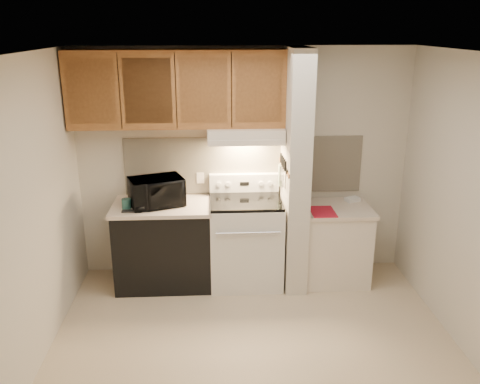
{
  "coord_description": "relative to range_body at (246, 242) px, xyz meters",
  "views": [
    {
      "loc": [
        -0.34,
        -3.88,
        2.7
      ],
      "look_at": [
        -0.08,
        0.75,
        1.17
      ],
      "focal_mm": 38.0,
      "sensor_mm": 36.0,
      "label": 1
    }
  ],
  "objects": [
    {
      "name": "backsplash",
      "position": [
        0.0,
        0.33,
        0.78
      ],
      "size": [
        2.6,
        0.02,
        0.63
      ],
      "primitive_type": "cube",
      "color": "beige",
      "rests_on": "wall_back"
    },
    {
      "name": "hood_lip",
      "position": [
        0.0,
        -0.08,
        1.12
      ],
      "size": [
        0.78,
        0.04,
        0.06
      ],
      "primitive_type": "cube",
      "color": "beige",
      "rests_on": "range_hood"
    },
    {
      "name": "ceiling",
      "position": [
        0.0,
        -1.16,
        2.04
      ],
      "size": [
        3.6,
        3.6,
        0.0
      ],
      "primitive_type": "plane",
      "rotation": [
        3.14,
        0.0,
        0.0
      ],
      "color": "white",
      "rests_on": "wall_back"
    },
    {
      "name": "knife_blade_a",
      "position": [
        0.38,
        -0.23,
        0.76
      ],
      "size": [
        0.01,
        0.03,
        0.16
      ],
      "primitive_type": "cube",
      "color": "silver",
      "rests_on": "knife_strip"
    },
    {
      "name": "oven_mitt",
      "position": [
        0.38,
        0.17,
        0.7
      ],
      "size": [
        0.03,
        0.1,
        0.23
      ],
      "primitive_type": "cube",
      "color": "gray",
      "rests_on": "partition_pillar"
    },
    {
      "name": "cab_gap_a",
      "position": [
        -1.23,
        0.01,
        1.62
      ],
      "size": [
        0.01,
        0.01,
        0.73
      ],
      "primitive_type": "cube",
      "color": "black",
      "rests_on": "upper_cabinets"
    },
    {
      "name": "white_box",
      "position": [
        1.19,
        0.17,
        0.41
      ],
      "size": [
        0.18,
        0.16,
        0.04
      ],
      "primitive_type": "cube",
      "rotation": [
        0.0,
        0.0,
        0.41
      ],
      "color": "white",
      "rests_on": "right_countertop"
    },
    {
      "name": "wall_back",
      "position": [
        0.0,
        0.34,
        0.79
      ],
      "size": [
        3.6,
        2.5,
        0.02
      ],
      "primitive_type": "cube",
      "rotation": [
        1.57,
        0.0,
        0.0
      ],
      "color": "beige",
      "rests_on": "floor"
    },
    {
      "name": "range_backguard",
      "position": [
        0.0,
        0.28,
        0.59
      ],
      "size": [
        0.76,
        0.08,
        0.2
      ],
      "primitive_type": "cube",
      "color": "silver",
      "rests_on": "range_body"
    },
    {
      "name": "cab_gap_c",
      "position": [
        -0.14,
        0.01,
        1.62
      ],
      "size": [
        0.01,
        0.01,
        0.73
      ],
      "primitive_type": "cube",
      "color": "black",
      "rests_on": "upper_cabinets"
    },
    {
      "name": "wall_left",
      "position": [
        -1.8,
        -1.16,
        0.79
      ],
      "size": [
        0.02,
        3.0,
        2.5
      ],
      "primitive_type": "cube",
      "color": "beige",
      "rests_on": "floor"
    },
    {
      "name": "spoon_rest",
      "position": [
        -1.16,
        -0.19,
        0.46
      ],
      "size": [
        0.21,
        0.07,
        0.01
      ],
      "primitive_type": "cube",
      "rotation": [
        0.0,
        0.0,
        0.03
      ],
      "color": "black",
      "rests_on": "left_countertop"
    },
    {
      "name": "knife_handle_e",
      "position": [
        0.38,
        0.11,
        0.91
      ],
      "size": [
        0.02,
        0.02,
        0.1
      ],
      "primitive_type": "cylinder",
      "color": "black",
      "rests_on": "knife_strip"
    },
    {
      "name": "cooktop",
      "position": [
        0.0,
        0.0,
        0.48
      ],
      "size": [
        0.74,
        0.64,
        0.03
      ],
      "primitive_type": "cube",
      "color": "black",
      "rests_on": "range_body"
    },
    {
      "name": "red_folder",
      "position": [
        0.79,
        -0.16,
        0.4
      ],
      "size": [
        0.25,
        0.34,
        0.01
      ],
      "primitive_type": "cube",
      "rotation": [
        0.0,
        0.0,
        0.0
      ],
      "color": "#A31325",
      "rests_on": "right_countertop"
    },
    {
      "name": "range_display",
      "position": [
        0.0,
        0.24,
        0.59
      ],
      "size": [
        0.1,
        0.01,
        0.04
      ],
      "primitive_type": "cube",
      "color": "black",
      "rests_on": "range_backguard"
    },
    {
      "name": "knife_blade_c",
      "position": [
        0.38,
        -0.05,
        0.74
      ],
      "size": [
        0.01,
        0.04,
        0.2
      ],
      "primitive_type": "cube",
      "color": "silver",
      "rests_on": "knife_strip"
    },
    {
      "name": "knife_handle_b",
      "position": [
        0.38,
        -0.14,
        0.91
      ],
      "size": [
        0.02,
        0.02,
        0.1
      ],
      "primitive_type": "cylinder",
      "color": "black",
      "rests_on": "knife_strip"
    },
    {
      "name": "knife_blade_d",
      "position": [
        0.38,
        0.04,
        0.76
      ],
      "size": [
        0.01,
        0.04,
        0.16
      ],
      "primitive_type": "cube",
      "color": "silver",
      "rests_on": "knife_strip"
    },
    {
      "name": "right_countertop",
      "position": [
        0.97,
        -0.01,
        0.37
      ],
      "size": [
        0.74,
        0.64,
        0.04
      ],
      "primitive_type": "cube",
      "color": "beige",
      "rests_on": "right_cab_base"
    },
    {
      "name": "oven_handle",
      "position": [
        0.0,
        -0.35,
        0.26
      ],
      "size": [
        0.65,
        0.02,
        0.02
      ],
      "primitive_type": "cylinder",
      "rotation": [
        0.0,
        1.57,
        0.0
      ],
      "color": "silver",
      "rests_on": "range_body"
    },
    {
      "name": "teal_jar",
      "position": [
        -1.23,
        -0.09,
        0.5
      ],
      "size": [
        0.11,
        0.11,
        0.1
      ],
      "primitive_type": "cylinder",
      "rotation": [
        0.0,
        0.0,
        -0.14
      ],
      "color": "#2A615B",
      "rests_on": "left_countertop"
    },
    {
      "name": "knife_blade_e",
      "position": [
        0.38,
        0.11,
        0.75
      ],
      "size": [
        0.01,
        0.04,
        0.18
      ],
      "primitive_type": "cube",
      "color": "silver",
      "rests_on": "knife_strip"
    },
    {
      "name": "left_countertop",
      "position": [
        -0.88,
        0.01,
        0.43
      ],
      "size": [
        1.04,
        0.67,
        0.04
      ],
      "primitive_type": "cube",
      "color": "beige",
      "rests_on": "dishwasher_front"
    },
    {
      "name": "microwave",
      "position": [
        -0.93,
        -0.01,
        0.6
      ],
      "size": [
        0.63,
        0.52,
        0.3
      ],
      "primitive_type": "imported",
      "rotation": [
        0.0,
        0.0,
        0.35
      ],
      "color": "black",
      "rests_on": "left_countertop"
    },
    {
      "name": "upper_cabinets",
      "position": [
        -0.69,
        0.17,
        1.62
      ],
      "size": [
        2.18,
        0.33,
        0.77
      ],
      "primitive_type": "cube",
      "color": "#975D2D",
      "rests_on": "wall_back"
    },
    {
      "name": "pillar_trim",
      "position": [
        0.39,
        -0.01,
        0.84
      ],
      "size": [
        0.01,
        0.7,
        0.04
      ],
      "primitive_type": "cube",
      "color": "#975D2D",
      "rests_on": "partition_pillar"
    },
    {
      "name": "knife_blade_b",
      "position": [
        0.38,
        -0.12,
        0.75
      ],
      "size": [
        0.01,
        0.04,
        0.18
      ],
      "primitive_type": "cube",
      "color": "silver",
      "rests_on": "knife_strip"
    },
    {
      "name": "range_knob_right_outer",
      "position": [
        0.28,
        0.24,
        0.59
      ],
      "size": [
        0.05,
        0.02,
        0.05
      ],
      "primitive_type": "cylinder",
      "rotation": [
        1.57,
        0.0,
        0.0
      ],
      "color": "silver",
      "rests_on": "range_backguard"
    },
    {
      "name": "cab_door_b",
      "position": [
        -0.96,
        0.01,
        1.62
      ],
      "size": [
        0.46,
        0.01,
        0.63
      ],
      "primitive_type": "cube",
      "color": "#975D2D",
      "rests_on": "upper_cabinets"
    },
    {
      "name": "dishwasher_front",
      "position": [
        -0.88,
        0.01,
        -0.03
      ],
      "size": [
        1.0,
        0.63,
        0.87
      ],
      "primitive_type": "cube",
      "color": "black",
      "rests_on": "floor"
    },
    {
      "name": "knife_handle_c",
      "position": [
        0.38,
        -0.06,
        0.91
      ],
      "size": [
        0.02,
        0.02,
        0.1
      ],
      "primitive_type": "cylinder",
      "color": "black",
      "rests_on": "knife_strip"
    },
    {
      "name": "range_knob_left_outer",
      "position": [
        -0.28,
        0.24,
        0.59
      ],
      "size": [
        0.05,
        0.02,
        0.05
      ],
      "primitive_type": "cylinder",
      "rotation": [
        1.57,
        0.0,
        0.0
      ],
      "color": "silver",
      "rests_on": "range_backguard"
    },
    {
      "name": "range_knob_right_inner",
      "position": [
        0.18,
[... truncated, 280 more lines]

